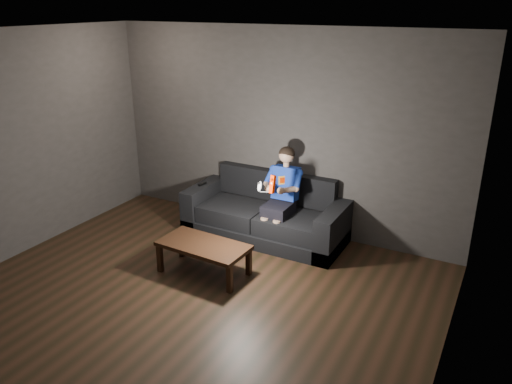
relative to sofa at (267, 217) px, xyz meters
The scene contains 10 objects.
floor 2.15m from the sofa, 89.91° to the right, with size 5.00×5.00×0.00m, color black.
back_wall 1.14m from the sofa, 89.47° to the left, with size 5.00×0.04×2.70m, color #373331.
right_wall 3.46m from the sofa, 40.43° to the right, with size 0.04×5.00×2.70m, color #373331.
ceiling 3.23m from the sofa, 89.91° to the right, with size 5.00×5.00×0.02m, color silver.
sofa is the anchor object (origin of this frame).
child 0.52m from the sofa, 11.72° to the right, with size 0.48×0.59×1.19m.
wii_remote_red 0.92m from the sofa, 56.80° to the right, with size 0.07×0.09×0.22m.
nunchuk_white 0.82m from the sofa, 72.24° to the right, with size 0.07×0.09×0.13m.
wii_remote_black 1.02m from the sofa, behind, with size 0.05×0.15×0.03m.
coffee_table 1.25m from the sofa, 98.14° to the right, with size 1.06×0.57×0.38m.
Camera 1 is at (2.76, -3.31, 2.98)m, focal length 35.00 mm.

